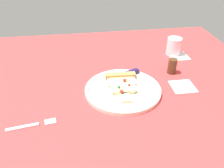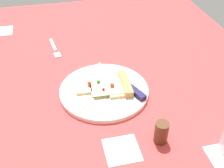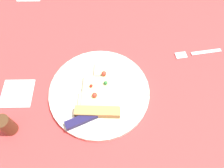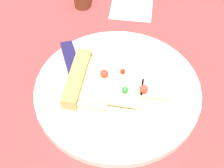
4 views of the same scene
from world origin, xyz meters
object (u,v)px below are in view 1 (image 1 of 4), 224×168
at_px(drinking_glass, 174,46).
at_px(pepper_shaker, 172,66).
at_px(fork, 34,124).
at_px(knife, 119,77).
at_px(pizza_slice, 122,83).
at_px(plate, 123,90).

xyz_separation_m(drinking_glass, pepper_shaker, (0.07, 0.17, -0.01)).
height_order(pepper_shaker, fork, pepper_shaker).
distance_m(knife, fork, 0.37).
bearing_deg(pizza_slice, drinking_glass, -137.97).
bearing_deg(pizza_slice, fork, 30.15).
distance_m(plate, fork, 0.34).
xyz_separation_m(knife, drinking_glass, (-0.31, -0.21, 0.02)).
bearing_deg(pepper_shaker, drinking_glass, -112.59).
relative_size(pepper_shaker, fork, 0.42).
xyz_separation_m(pepper_shaker, fork, (0.54, 0.24, -0.03)).
relative_size(knife, fork, 1.48).
relative_size(drinking_glass, pepper_shaker, 1.27).
bearing_deg(knife, drinking_glass, -79.85).
height_order(drinking_glass, fork, drinking_glass).
relative_size(pizza_slice, knife, 0.78).
relative_size(plate, pepper_shaker, 4.43).
xyz_separation_m(plate, pepper_shaker, (-0.23, -0.11, 0.03)).
bearing_deg(plate, knife, -86.65).
bearing_deg(pepper_shaker, fork, 24.38).
bearing_deg(pizza_slice, plate, 90.15).
distance_m(drinking_glass, fork, 0.74).
xyz_separation_m(plate, drinking_glass, (-0.30, -0.28, 0.03)).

